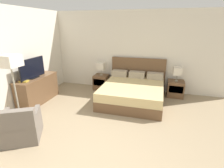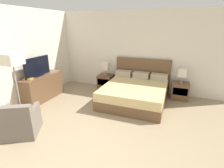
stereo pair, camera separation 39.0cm
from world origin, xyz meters
The scene contains 12 objects.
wall_back centered at (0.00, 4.03, 1.34)m, with size 6.53×0.06×2.67m, color silver.
wall_left centered at (-2.69, 1.70, 1.34)m, with size 0.06×5.80×2.67m, color silver.
bed centered at (0.30, 3.02, 0.29)m, with size 1.83×2.01×1.15m.
nightstand_left centered at (-0.95, 3.70, 0.26)m, with size 0.50×0.47×0.52m.
nightstand_right centered at (1.56, 3.70, 0.26)m, with size 0.50×0.47×0.52m.
table_lamp_left centered at (-0.95, 3.70, 0.83)m, with size 0.25×0.25×0.45m.
table_lamp_right centered at (1.56, 3.70, 0.83)m, with size 0.25×0.25×0.45m.
dresser centered at (-2.40, 2.14, 0.40)m, with size 0.48×1.42×0.77m.
tv centered at (-2.40, 2.05, 1.04)m, with size 0.18×0.95×0.56m.
book_red_cover centered at (-2.41, 1.68, 0.79)m, with size 0.21×0.16×0.03m, color gold.
armchair_by_window centered at (-1.51, 0.48, 0.28)m, with size 0.93×0.93×0.76m.
floor_lamp centered at (-1.91, 0.89, 1.40)m, with size 0.36×0.36×1.63m.
Camera 2 is at (1.41, -1.79, 2.20)m, focal length 28.00 mm.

